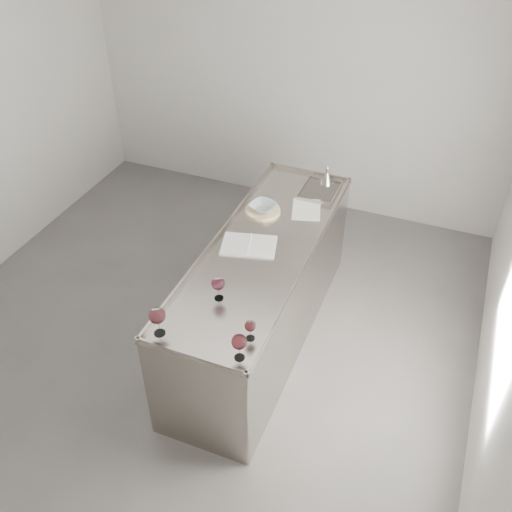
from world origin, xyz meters
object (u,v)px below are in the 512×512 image
at_px(wine_glass_small, 250,327).
at_px(wine_glass_right, 239,342).
at_px(wine_glass_left, 157,316).
at_px(counter, 262,293).
at_px(wine_glass_middle, 218,284).
at_px(ceramic_bowl, 263,207).
at_px(wine_funnel, 327,178).
at_px(notebook, 249,245).

bearing_deg(wine_glass_small, wine_glass_right, -90.00).
xyz_separation_m(wine_glass_left, wine_glass_small, (0.55, 0.17, -0.05)).
distance_m(counter, wine_glass_middle, 0.88).
relative_size(wine_glass_small, ceramic_bowl, 0.70).
xyz_separation_m(wine_glass_small, wine_funnel, (-0.09, 1.99, -0.05)).
relative_size(counter, wine_glass_right, 12.90).
relative_size(counter, wine_glass_left, 11.57).
distance_m(wine_glass_small, wine_funnel, 1.99).
bearing_deg(wine_funnel, wine_glass_middle, -98.32).
bearing_deg(counter, wine_glass_right, -75.73).
height_order(counter, wine_glass_left, wine_glass_left).
xyz_separation_m(counter, wine_glass_left, (-0.28, -1.08, 0.62)).
relative_size(wine_glass_middle, wine_funnel, 0.99).
xyz_separation_m(wine_glass_left, wine_funnel, (0.46, 2.16, -0.09)).
height_order(wine_glass_small, wine_funnel, wine_funnel).
relative_size(wine_glass_left, ceramic_bowl, 1.00).
bearing_deg(wine_glass_left, wine_glass_middle, 64.25).
xyz_separation_m(wine_glass_middle, notebook, (-0.04, 0.62, -0.12)).
bearing_deg(wine_funnel, ceramic_bowl, -119.89).
height_order(counter, notebook, counter).
height_order(wine_glass_left, ceramic_bowl, wine_glass_left).
xyz_separation_m(wine_glass_right, wine_funnel, (-0.09, 2.16, -0.08)).
xyz_separation_m(wine_glass_small, notebook, (-0.37, 0.88, -0.10)).
bearing_deg(wine_glass_middle, wine_glass_small, -37.93).
distance_m(wine_glass_left, notebook, 1.08).
bearing_deg(ceramic_bowl, counter, -69.19).
height_order(wine_glass_left, notebook, wine_glass_left).
relative_size(counter, notebook, 5.17).
bearing_deg(wine_glass_right, wine_glass_small, 90.00).
bearing_deg(wine_glass_small, counter, 106.84).
bearing_deg(wine_funnel, counter, -99.86).
height_order(wine_glass_small, notebook, wine_glass_small).
xyz_separation_m(counter, notebook, (-0.10, -0.02, 0.47)).
xyz_separation_m(wine_glass_left, notebook, (0.18, 1.06, -0.14)).
xyz_separation_m(wine_glass_left, wine_glass_middle, (0.21, 0.44, -0.02)).
bearing_deg(ceramic_bowl, notebook, -81.36).
height_order(counter, wine_funnel, wine_funnel).
height_order(wine_glass_right, wine_glass_small, wine_glass_right).
bearing_deg(wine_funnel, wine_glass_right, -87.68).
relative_size(wine_glass_right, notebook, 0.40).
height_order(counter, wine_glass_small, wine_glass_small).
height_order(wine_glass_right, notebook, wine_glass_right).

